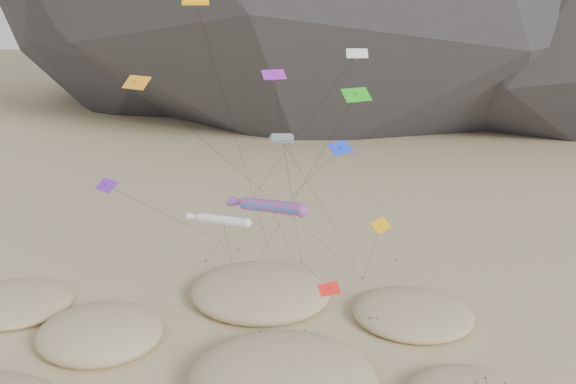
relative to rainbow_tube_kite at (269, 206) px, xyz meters
name	(u,v)px	position (x,y,z in m)	size (l,w,h in m)	color
dunes	(208,372)	(-3.80, -7.74, -11.05)	(51.59, 37.35, 3.71)	#CCB789
dune_grass	(221,361)	(-3.11, -6.47, -10.91)	(44.30, 27.95, 1.50)	black
kite_stakes	(295,261)	(1.05, 12.97, -11.60)	(21.37, 5.34, 0.30)	#3F2D1E
rainbow_tube_kite	(269,206)	(0.00, 0.00, 0.00)	(7.40, 16.02, 12.63)	#FF1A49
white_tube_kite	(220,220)	(-4.21, 0.09, -1.47)	(6.10, 12.55, 10.91)	silver
orange_parafoil	(197,6)	(-6.52, 4.85, 15.72)	(5.47, 11.94, 28.37)	#FFAA0D
multi_parafoil	(283,141)	(0.97, 2.10, 5.06)	(7.91, 12.28, 17.47)	red
delta_kites	(278,143)	(0.58, 1.62, 5.05)	(25.22, 21.27, 23.92)	orange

